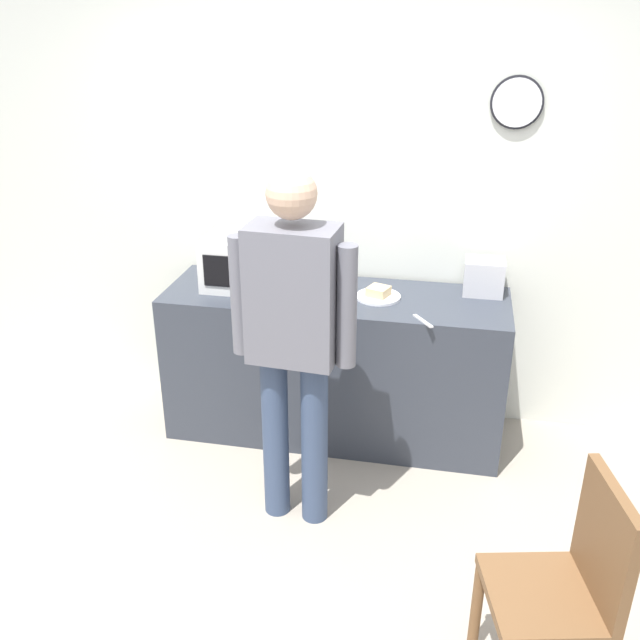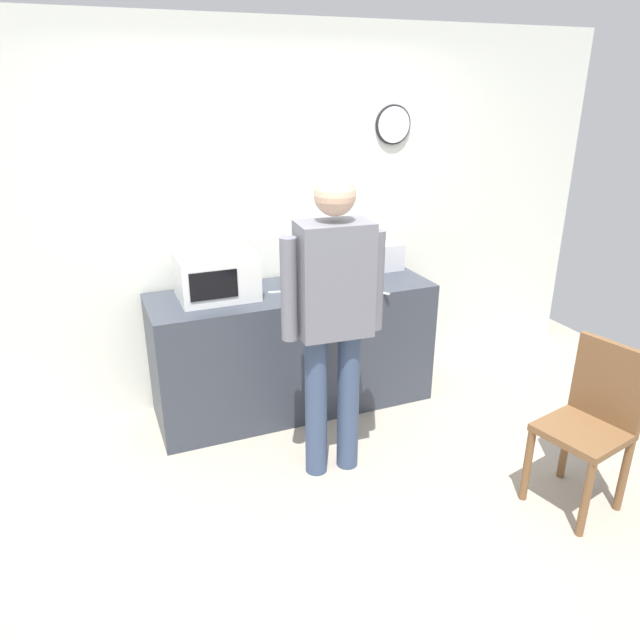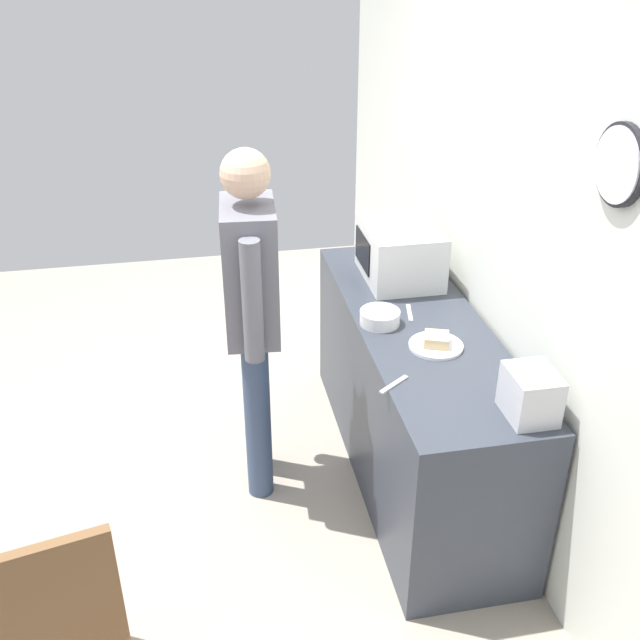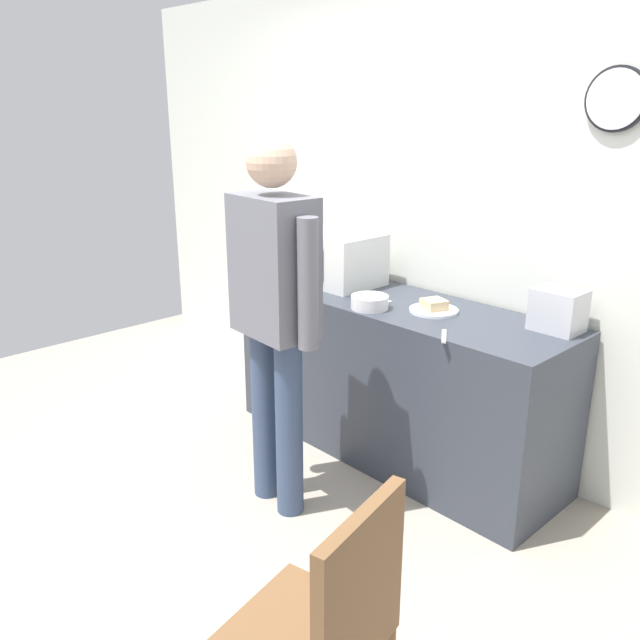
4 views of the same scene
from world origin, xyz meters
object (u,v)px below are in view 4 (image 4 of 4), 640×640
at_px(sandwich_plate, 434,308).
at_px(wooden_chair, 327,630).
at_px(salad_bowl, 370,302).
at_px(fork_utensil, 381,298).
at_px(microwave, 336,258).
at_px(person_standing, 274,302).
at_px(spoon_utensil, 444,336).
at_px(toaster, 558,310).

distance_m(sandwich_plate, wooden_chair, 1.88).
xyz_separation_m(salad_bowl, fork_utensil, (-0.07, 0.17, -0.03)).
bearing_deg(microwave, person_standing, -61.70).
height_order(salad_bowl, spoon_utensil, salad_bowl).
bearing_deg(microwave, toaster, 6.25).
height_order(person_standing, wooden_chair, person_standing).
height_order(toaster, person_standing, person_standing).
height_order(toaster, spoon_utensil, toaster).
bearing_deg(microwave, salad_bowl, -25.83).
height_order(fork_utensil, wooden_chair, wooden_chair).
bearing_deg(toaster, microwave, -173.75).
xyz_separation_m(microwave, wooden_chair, (1.63, -1.65, -0.52)).
relative_size(person_standing, wooden_chair, 1.89).
xyz_separation_m(sandwich_plate, toaster, (0.57, 0.19, 0.08)).
relative_size(fork_utensil, spoon_utensil, 1.00).
height_order(salad_bowl, fork_utensil, salad_bowl).
distance_m(microwave, salad_bowl, 0.55).
distance_m(microwave, sandwich_plate, 0.76).
xyz_separation_m(spoon_utensil, person_standing, (-0.56, -0.54, 0.15)).
bearing_deg(fork_utensil, salad_bowl, -67.40).
height_order(sandwich_plate, wooden_chair, sandwich_plate).
distance_m(salad_bowl, person_standing, 0.63).
bearing_deg(person_standing, microwave, 118.30).
height_order(salad_bowl, person_standing, person_standing).
distance_m(fork_utensil, spoon_utensil, 0.65).
bearing_deg(wooden_chair, spoon_utensil, 114.71).
xyz_separation_m(spoon_utensil, wooden_chair, (0.62, -1.34, -0.37)).
distance_m(salad_bowl, toaster, 0.92).
bearing_deg(toaster, spoon_utensil, -123.53).
bearing_deg(sandwich_plate, toaster, 17.94).
xyz_separation_m(microwave, spoon_utensil, (1.02, -0.31, -0.15)).
xyz_separation_m(toaster, person_standing, (-0.87, -0.99, 0.05)).
bearing_deg(fork_utensil, wooden_chair, -52.51).
bearing_deg(microwave, wooden_chair, -45.30).
xyz_separation_m(microwave, fork_utensil, (0.42, -0.06, -0.15)).
distance_m(microwave, toaster, 1.33).
bearing_deg(fork_utensil, toaster, 12.94).
height_order(microwave, person_standing, person_standing).
relative_size(sandwich_plate, spoon_utensil, 1.47).
relative_size(fork_utensil, person_standing, 0.10).
xyz_separation_m(sandwich_plate, person_standing, (-0.30, -0.81, 0.13)).
relative_size(microwave, fork_utensil, 2.94).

